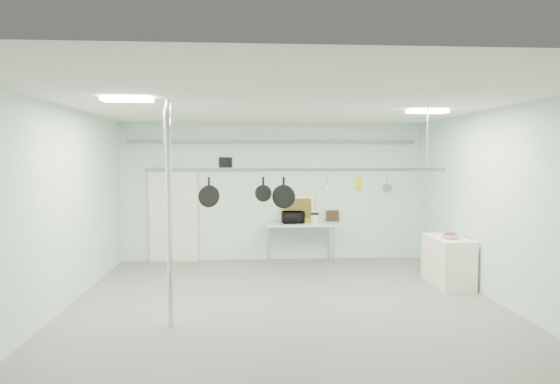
{
  "coord_description": "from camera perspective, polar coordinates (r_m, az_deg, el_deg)",
  "views": [
    {
      "loc": [
        -0.63,
        -7.61,
        2.39
      ],
      "look_at": [
        -0.04,
        1.0,
        1.79
      ],
      "focal_mm": 32.0,
      "sensor_mm": 36.0,
      "label": 1
    }
  ],
  "objects": [
    {
      "name": "fruit_cluster",
      "position": [
        9.73,
        18.93,
        -4.59
      ],
      "size": [
        0.24,
        0.24,
        0.09
      ],
      "primitive_type": null,
      "color": "#9B0E12",
      "rests_on": "fruit_bowl"
    },
    {
      "name": "back_wall",
      "position": [
        11.65,
        -0.8,
        0.05
      ],
      "size": [
        7.0,
        0.02,
        3.2
      ],
      "primitive_type": "cube",
      "color": "silver",
      "rests_on": "floor"
    },
    {
      "name": "ceiling",
      "position": [
        7.68,
        0.82,
        9.93
      ],
      "size": [
        7.0,
        8.0,
        0.02
      ],
      "primitive_type": "cube",
      "color": "silver",
      "rests_on": "back_wall"
    },
    {
      "name": "microwave",
      "position": [
        11.33,
        1.53,
        -2.91
      ],
      "size": [
        0.5,
        0.35,
        0.27
      ],
      "primitive_type": "imported",
      "rotation": [
        0.0,
        0.0,
        3.19
      ],
      "color": "black",
      "rests_on": "prep_table"
    },
    {
      "name": "floor",
      "position": [
        8.0,
        0.8,
        -13.42
      ],
      "size": [
        8.0,
        8.0,
        0.0
      ],
      "primitive_type": "plane",
      "color": "gray",
      "rests_on": "ground"
    },
    {
      "name": "pot_rack",
      "position": [
        7.96,
        2.08,
        2.79
      ],
      "size": [
        4.8,
        0.06,
        1.0
      ],
      "color": "#B7B7BC",
      "rests_on": "ceiling"
    },
    {
      "name": "light_panel_left",
      "position": [
        7.03,
        -17.06,
        10.07
      ],
      "size": [
        0.65,
        0.3,
        0.05
      ],
      "primitive_type": "cube",
      "color": "white",
      "rests_on": "ceiling"
    },
    {
      "name": "coffee_canister",
      "position": [
        11.25,
        4.0,
        -3.12
      ],
      "size": [
        0.21,
        0.21,
        0.21
      ],
      "primitive_type": "cylinder",
      "rotation": [
        0.0,
        0.0,
        0.28
      ],
      "color": "silver",
      "rests_on": "prep_table"
    },
    {
      "name": "saucepan",
      "position": [
        8.25,
        12.16,
        0.87
      ],
      "size": [
        0.16,
        0.12,
        0.25
      ],
      "primitive_type": null,
      "rotation": [
        0.0,
        0.0,
        -0.35
      ],
      "color": "silver",
      "rests_on": "pot_rack"
    },
    {
      "name": "painting_small",
      "position": [
        11.77,
        6.04,
        -2.71
      ],
      "size": [
        0.31,
        0.11,
        0.25
      ],
      "primitive_type": "cube",
      "rotation": [
        -0.17,
        0.0,
        0.09
      ],
      "color": "black",
      "rests_on": "prep_table"
    },
    {
      "name": "door",
      "position": [
        11.75,
        -12.07,
        -2.69
      ],
      "size": [
        1.1,
        0.1,
        2.2
      ],
      "primitive_type": "cube",
      "color": "silver",
      "rests_on": "floor"
    },
    {
      "name": "painting_large",
      "position": [
        11.64,
        1.98,
        -1.95
      ],
      "size": [
        0.79,
        0.18,
        0.58
      ],
      "primitive_type": "cube",
      "rotation": [
        -0.14,
        0.0,
        0.06
      ],
      "color": "yellow",
      "rests_on": "prep_table"
    },
    {
      "name": "prep_table",
      "position": [
        11.39,
        2.33,
        -3.92
      ],
      "size": [
        1.6,
        0.7,
        0.91
      ],
      "color": "silver",
      "rests_on": "floor"
    },
    {
      "name": "whisk",
      "position": [
        8.03,
        5.39,
        0.71
      ],
      "size": [
        0.21,
        0.21,
        0.29
      ],
      "primitive_type": null,
      "rotation": [
        0.0,
        0.0,
        -0.43
      ],
      "color": "#A9A8AD",
      "rests_on": "pot_rack"
    },
    {
      "name": "side_cabinet",
      "position": [
        9.96,
        18.63,
        -7.49
      ],
      "size": [
        0.6,
        1.2,
        0.9
      ],
      "primitive_type": "cube",
      "color": "white",
      "rests_on": "floor"
    },
    {
      "name": "fruit_bowl",
      "position": [
        9.74,
        18.93,
        -4.82
      ],
      "size": [
        0.41,
        0.41,
        0.08
      ],
      "primitive_type": "imported",
      "rotation": [
        0.0,
        0.0,
        -0.22
      ],
      "color": "silver",
      "rests_on": "side_cabinet"
    },
    {
      "name": "right_wall",
      "position": [
        8.69,
        24.41,
        -1.62
      ],
      "size": [
        0.02,
        8.0,
        3.2
      ],
      "primitive_type": "cube",
      "color": "silver",
      "rests_on": "floor"
    },
    {
      "name": "grater",
      "position": [
        8.13,
        8.97,
        0.93
      ],
      "size": [
        0.1,
        0.05,
        0.23
      ],
      "primitive_type": null,
      "rotation": [
        0.0,
        0.0,
        -0.29
      ],
      "color": "yellow",
      "rests_on": "pot_rack"
    },
    {
      "name": "light_panel_right",
      "position": [
        8.79,
        16.47,
        8.82
      ],
      "size": [
        0.65,
        0.3,
        0.05
      ],
      "primitive_type": "cube",
      "color": "white",
      "rests_on": "ceiling"
    },
    {
      "name": "skillet_mid",
      "position": [
        7.93,
        -1.94,
        0.37
      ],
      "size": [
        0.27,
        0.11,
        0.38
      ],
      "primitive_type": null,
      "rotation": [
        0.0,
        0.0,
        -0.21
      ],
      "color": "black",
      "rests_on": "pot_rack"
    },
    {
      "name": "skillet_left",
      "position": [
        7.95,
        -8.12,
        0.01
      ],
      "size": [
        0.34,
        0.21,
        0.47
      ],
      "primitive_type": null,
      "rotation": [
        0.0,
        0.0,
        0.45
      ],
      "color": "black",
      "rests_on": "pot_rack"
    },
    {
      "name": "chrome_pole",
      "position": [
        7.14,
        -12.52,
        -2.49
      ],
      "size": [
        0.08,
        0.08,
        3.2
      ],
      "primitive_type": "cylinder",
      "color": "silver",
      "rests_on": "floor"
    },
    {
      "name": "conduit_pipe",
      "position": [
        11.54,
        -0.79,
        5.73
      ],
      "size": [
        6.6,
        0.07,
        0.07
      ],
      "primitive_type": "cylinder",
      "rotation": [
        0.0,
        1.57,
        0.0
      ],
      "color": "gray",
      "rests_on": "back_wall"
    },
    {
      "name": "wall_vent",
      "position": [
        11.59,
        -6.25,
        3.23
      ],
      "size": [
        0.3,
        0.04,
        0.3
      ],
      "primitive_type": "cube",
      "color": "black",
      "rests_on": "back_wall"
    },
    {
      "name": "skillet_right",
      "position": [
        7.95,
        0.42,
        -0.07
      ],
      "size": [
        0.38,
        0.18,
        0.51
      ],
      "primitive_type": null,
      "rotation": [
        0.0,
        0.0,
        -0.32
      ],
      "color": "black",
      "rests_on": "pot_rack"
    }
  ]
}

